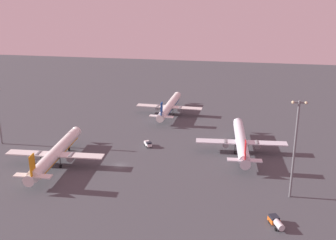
% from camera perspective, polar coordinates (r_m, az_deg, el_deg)
% --- Properties ---
extents(ground_plane, '(416.00, 416.00, 0.00)m').
position_cam_1_polar(ground_plane, '(152.06, -6.65, -6.16)').
color(ground_plane, '#424449').
extents(airplane_far_stand, '(35.40, 45.49, 11.67)m').
position_cam_1_polar(airplane_far_stand, '(155.11, -15.07, -4.42)').
color(airplane_far_stand, silver).
rests_on(airplane_far_stand, ground).
extents(airplane_mid_apron, '(34.83, 44.72, 11.46)m').
position_cam_1_polar(airplane_mid_apron, '(163.29, 9.93, -2.89)').
color(airplane_mid_apron, silver).
rests_on(airplane_mid_apron, ground).
extents(airplane_taxiway_distant, '(32.57, 41.86, 10.74)m').
position_cam_1_polar(airplane_taxiway_distant, '(206.13, 0.19, 1.87)').
color(airplane_taxiway_distant, silver).
rests_on(airplane_taxiway_distant, ground).
extents(fuel_truck, '(4.27, 6.63, 2.35)m').
position_cam_1_polar(fuel_truck, '(119.67, 14.51, -13.26)').
color(fuel_truck, '#D85919').
rests_on(fuel_truck, ground).
extents(baggage_tractor, '(3.89, 4.54, 2.25)m').
position_cam_1_polar(baggage_tractor, '(167.31, -2.74, -3.25)').
color(baggage_tractor, white).
rests_on(baggage_tractor, ground).
extents(apron_light_west, '(4.80, 0.90, 30.69)m').
position_cam_1_polar(apron_light_west, '(128.83, 16.90, -3.22)').
color(apron_light_west, slate).
rests_on(apron_light_west, ground).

